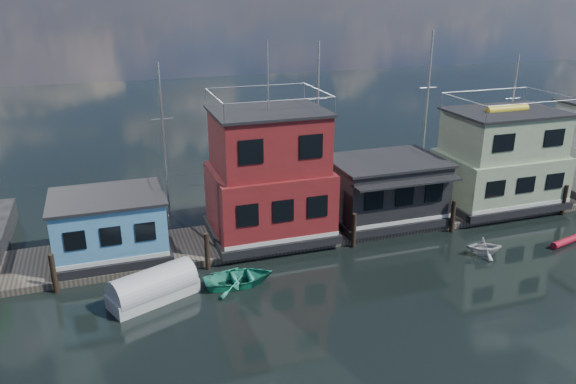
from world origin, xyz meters
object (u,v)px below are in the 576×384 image
object	(u,v)px
houseboat_red	(269,177)
houseboat_dark	(385,189)
houseboat_blue	(110,226)
tarp_runabout	(153,288)
red_kayak	(568,241)
dinghy_teal	(239,278)
dinghy_white	(484,246)
houseboat_green	(500,160)

from	to	relation	value
houseboat_red	houseboat_dark	size ratio (longest dim) A/B	1.60
houseboat_blue	tarp_runabout	distance (m)	5.66
houseboat_dark	red_kayak	distance (m)	11.65
houseboat_dark	dinghy_teal	size ratio (longest dim) A/B	1.95
tarp_runabout	dinghy_white	world-z (taller)	tarp_runabout
houseboat_dark	red_kayak	xyz separation A→B (m)	(9.31, -6.65, -2.20)
houseboat_red	red_kayak	size ratio (longest dim) A/B	4.01
houseboat_red	tarp_runabout	xyz separation A→B (m)	(-7.74, -5.15, -3.43)
dinghy_white	houseboat_red	bearing A→B (deg)	78.51
dinghy_white	tarp_runabout	bearing A→B (deg)	104.02
houseboat_green	dinghy_teal	size ratio (longest dim) A/B	2.21
houseboat_green	dinghy_teal	xyz separation A→B (m)	(-20.24, -5.06, -3.16)
houseboat_green	tarp_runabout	xyz separation A→B (m)	(-24.74, -5.15, -2.87)
red_kayak	houseboat_green	bearing A→B (deg)	79.01
houseboat_green	dinghy_white	world-z (taller)	houseboat_green
tarp_runabout	houseboat_dark	bearing A→B (deg)	-4.09
houseboat_red	houseboat_green	distance (m)	17.01
houseboat_blue	red_kayak	world-z (taller)	houseboat_blue
houseboat_blue	houseboat_dark	bearing A→B (deg)	-0.06
houseboat_dark	tarp_runabout	size ratio (longest dim) A/B	1.55
houseboat_red	dinghy_teal	bearing A→B (deg)	-122.61
houseboat_red	tarp_runabout	distance (m)	9.91
houseboat_red	dinghy_teal	distance (m)	7.06
houseboat_red	houseboat_green	size ratio (longest dim) A/B	1.41
red_kayak	dinghy_white	bearing A→B (deg)	162.52
houseboat_green	houseboat_dark	bearing A→B (deg)	-179.88
houseboat_blue	houseboat_green	size ratio (longest dim) A/B	0.76
houseboat_blue	houseboat_green	distance (m)	26.53
dinghy_white	houseboat_dark	bearing A→B (deg)	45.78
dinghy_teal	red_kayak	distance (m)	20.62
houseboat_blue	houseboat_dark	world-z (taller)	houseboat_dark
houseboat_green	tarp_runabout	distance (m)	25.43
houseboat_red	red_kayak	world-z (taller)	houseboat_red
houseboat_red	tarp_runabout	bearing A→B (deg)	-146.34
houseboat_blue	tarp_runabout	world-z (taller)	houseboat_blue
houseboat_dark	houseboat_green	distance (m)	9.07
houseboat_blue	dinghy_teal	world-z (taller)	houseboat_blue
red_kayak	tarp_runabout	bearing A→B (deg)	162.87
red_kayak	houseboat_red	bearing A→B (deg)	145.27
houseboat_blue	houseboat_dark	xyz separation A→B (m)	(17.50, -0.02, 0.21)
houseboat_blue	dinghy_white	bearing A→B (deg)	-16.72
tarp_runabout	houseboat_blue	bearing A→B (deg)	86.70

